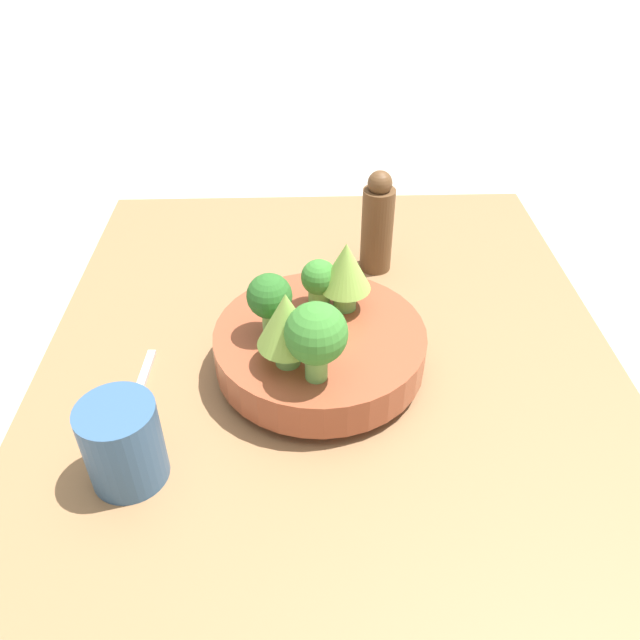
% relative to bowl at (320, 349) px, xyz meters
% --- Properties ---
extents(ground_plane, '(6.00, 6.00, 0.00)m').
position_rel_bowl_xyz_m(ground_plane, '(-0.00, 0.01, -0.07)').
color(ground_plane, '#ADA89E').
extents(table, '(0.95, 0.74, 0.03)m').
position_rel_bowl_xyz_m(table, '(-0.00, 0.01, -0.05)').
color(table, olive).
rests_on(table, ground_plane).
extents(bowl, '(0.26, 0.26, 0.06)m').
position_rel_bowl_xyz_m(bowl, '(0.00, 0.00, 0.00)').
color(bowl, brown).
rests_on(bowl, table).
extents(broccoli_floret_right, '(0.07, 0.07, 0.10)m').
position_rel_bowl_xyz_m(broccoli_floret_right, '(0.08, -0.01, 0.08)').
color(broccoli_floret_right, '#6BA34C').
rests_on(broccoli_floret_right, bowl).
extents(romanesco_piece_far, '(0.06, 0.06, 0.09)m').
position_rel_bowl_xyz_m(romanesco_piece_far, '(-0.05, 0.03, 0.08)').
color(romanesco_piece_far, '#6BA34C').
rests_on(romanesco_piece_far, bowl).
extents(broccoli_floret_left, '(0.04, 0.04, 0.06)m').
position_rel_bowl_xyz_m(broccoli_floret_left, '(-0.06, 0.00, 0.06)').
color(broccoli_floret_left, '#6BA34C').
rests_on(broccoli_floret_left, bowl).
extents(broccoli_floret_front, '(0.05, 0.05, 0.08)m').
position_rel_bowl_xyz_m(broccoli_floret_front, '(-0.01, -0.06, 0.08)').
color(broccoli_floret_front, '#7AB256').
rests_on(broccoli_floret_front, bowl).
extents(romanesco_piece_near, '(0.07, 0.07, 0.10)m').
position_rel_bowl_xyz_m(romanesco_piece_near, '(0.05, -0.04, 0.08)').
color(romanesco_piece_near, '#6BA34C').
rests_on(romanesco_piece_near, bowl).
extents(cup, '(0.08, 0.08, 0.10)m').
position_rel_bowl_xyz_m(cup, '(0.15, -0.20, 0.01)').
color(cup, '#33567F').
rests_on(cup, table).
extents(pepper_mill, '(0.05, 0.05, 0.16)m').
position_rel_bowl_xyz_m(pepper_mill, '(-0.23, 0.09, 0.04)').
color(pepper_mill, brown).
rests_on(pepper_mill, table).
extents(fork, '(0.16, 0.02, 0.01)m').
position_rel_bowl_xyz_m(fork, '(0.04, -0.22, -0.03)').
color(fork, '#B2B2B7').
rests_on(fork, table).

